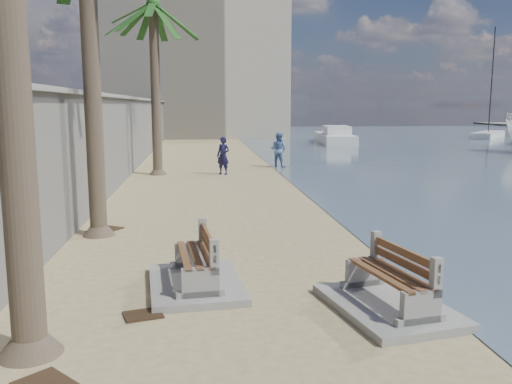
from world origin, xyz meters
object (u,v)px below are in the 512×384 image
bench_far (195,264)px  yacht_far (334,139)px  person_a (223,153)px  palm_back (153,7)px  person_b (279,148)px  sailboat_west (488,134)px  bench_near (389,284)px

bench_far → yacht_far: (11.71, 36.14, -0.08)m
bench_far → person_a: size_ratio=1.22×
bench_far → palm_back: (-1.80, 16.16, 7.11)m
person_b → person_a: bearing=75.5°
bench_far → sailboat_west: sailboat_west is taller
person_b → palm_back: bearing=55.1°
sailboat_west → person_b: bearing=-136.5°
sailboat_west → palm_back: bearing=-140.0°
bench_near → palm_back: palm_back is taller
palm_back → person_b: palm_back is taller
bench_near → person_a: 17.39m
person_a → sailboat_west: (27.54, 26.00, -0.68)m
palm_back → bench_near: bearing=-74.6°
bench_near → sailboat_west: sailboat_west is taller
bench_near → palm_back: (-4.84, 17.60, 7.11)m
bench_near → bench_far: (-3.04, 1.43, -0.00)m
person_a → sailboat_west: 37.88m
palm_back → bench_far: bearing=-83.6°
palm_back → person_b: size_ratio=4.27×
bench_near → person_a: size_ratio=1.29×
palm_back → yacht_far: (13.51, 19.97, -7.19)m
bench_near → yacht_far: (8.67, 37.57, -0.08)m
person_a → person_b: person_a is taller
bench_near → person_a: bearing=95.9°
person_b → bench_far: bearing=110.1°
bench_near → person_b: size_ratio=1.30×
bench_near → bench_far: size_ratio=1.05×
bench_near → sailboat_west: size_ratio=0.24×
bench_near → bench_far: bench_near is taller
person_a → person_b: bearing=77.1°
bench_far → palm_back: 17.75m
bench_far → bench_near: bearing=-25.2°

